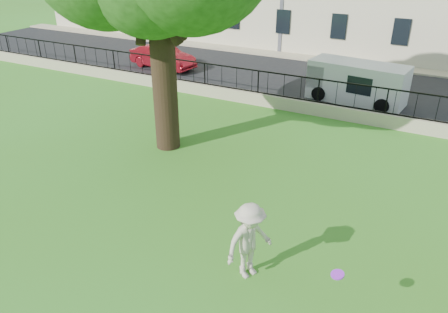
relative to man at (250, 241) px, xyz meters
The scene contains 9 objects.
ground 2.16m from the man, 158.59° to the right, with size 120.00×120.00×0.00m, color #3C751C.
retaining_wall 11.46m from the man, 98.94° to the left, with size 50.00×0.40×0.60m, color tan.
iron_railing 11.44m from the man, 98.94° to the left, with size 50.00×0.05×1.13m.
street 16.13m from the man, 96.34° to the left, with size 60.00×9.00×0.01m, color black.
sidewalk 21.30m from the man, 94.79° to the left, with size 60.00×1.40×0.12m, color tan.
man is the anchor object (origin of this frame).
frisbee 2.37m from the man, 17.20° to the right, with size 0.27×0.27×0.03m, color purple.
red_sedan 19.45m from the man, 131.08° to the left, with size 1.53×4.38×1.44m, color maroon.
white_van 14.02m from the man, 92.49° to the left, with size 4.67×1.82×1.96m, color silver.
Camera 1 is at (5.12, -6.92, 7.42)m, focal length 35.00 mm.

